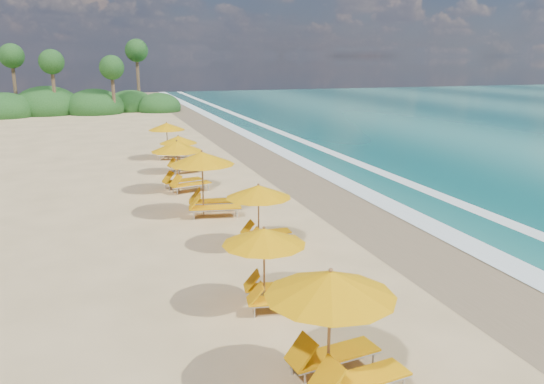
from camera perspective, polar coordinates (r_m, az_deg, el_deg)
name	(u,v)px	position (r m, az deg, el deg)	size (l,w,h in m)	color
ground	(272,222)	(20.84, 0.00, -3.20)	(160.00, 160.00, 0.00)	tan
wet_sand	(366,213)	(22.35, 9.81, -2.20)	(4.00, 160.00, 0.01)	#897152
surf_foam	(424,207)	(23.69, 15.60, -1.54)	(4.00, 160.00, 0.01)	white
station_1	(338,321)	(10.49, 6.92, -13.23)	(2.90, 2.75, 2.48)	olive
station_2	(271,262)	(13.69, -0.15, -7.29)	(2.54, 2.42, 2.13)	olive
station_3	(263,211)	(17.89, -0.90, -2.03)	(2.39, 2.22, 2.18)	olive
station_4	(208,179)	(21.71, -6.73, 1.41)	(3.11, 2.96, 2.61)	olive
station_5	(181,162)	(25.80, -9.46, 3.09)	(3.01, 2.90, 2.43)	olive
station_6	(182,151)	(29.98, -9.44, 4.21)	(2.57, 2.48, 2.08)	olive
station_7	(170,138)	(34.17, -10.62, 5.55)	(2.97, 2.93, 2.29)	olive
treeline	(57,105)	(64.76, -21.55, 8.47)	(25.80, 8.80, 9.74)	#163D14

